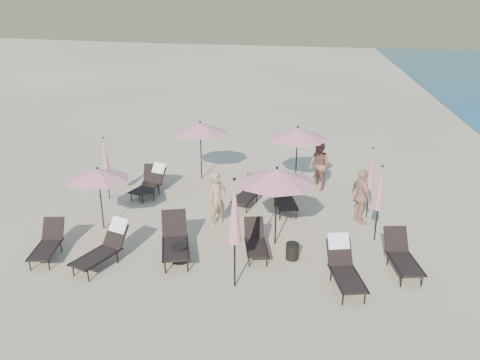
% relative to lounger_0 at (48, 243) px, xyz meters
% --- Properties ---
extents(ground, '(800.00, 800.00, 0.00)m').
position_rel_lounger_0_xyz_m(ground, '(5.55, 0.38, -0.41)').
color(ground, '#D6BA8C').
rests_on(ground, ground).
extents(lounger_0, '(0.88, 1.62, 0.89)m').
position_rel_lounger_0_xyz_m(lounger_0, '(0.00, 0.00, 0.00)').
color(lounger_0, black).
rests_on(lounger_0, ground).
extents(lounger_1, '(1.14, 1.81, 1.06)m').
position_rel_lounger_0_xyz_m(lounger_1, '(1.68, -0.08, 0.09)').
color(lounger_1, black).
rests_on(lounger_1, ground).
extents(lounger_2, '(1.24, 1.95, 1.05)m').
position_rel_lounger_0_xyz_m(lounger_2, '(3.38, 0.61, 0.08)').
color(lounger_2, black).
rests_on(lounger_2, ground).
extents(lounger_3, '(0.88, 1.55, 0.84)m').
position_rel_lounger_0_xyz_m(lounger_3, '(5.51, 1.10, -0.02)').
color(lounger_3, black).
rests_on(lounger_3, ground).
extents(lounger_4, '(1.02, 1.79, 1.06)m').
position_rel_lounger_0_xyz_m(lounger_4, '(7.83, -0.01, 0.09)').
color(lounger_4, black).
rests_on(lounger_4, ground).
extents(lounger_5, '(0.92, 1.71, 0.93)m').
position_rel_lounger_0_xyz_m(lounger_5, '(9.32, 0.87, 0.02)').
color(lounger_5, black).
rests_on(lounger_5, ground).
extents(lounger_6, '(1.02, 1.72, 1.01)m').
position_rel_lounger_0_xyz_m(lounger_6, '(1.17, 4.79, 0.07)').
color(lounger_6, black).
rests_on(lounger_6, ground).
extents(lounger_7, '(0.88, 1.67, 0.91)m').
position_rel_lounger_0_xyz_m(lounger_7, '(1.10, 4.90, 0.01)').
color(lounger_7, black).
rests_on(lounger_7, ground).
extents(lounger_8, '(0.91, 1.63, 0.89)m').
position_rel_lounger_0_xyz_m(lounger_8, '(4.76, 4.50, 0.00)').
color(lounger_8, black).
rests_on(lounger_8, ground).
extents(lounger_9, '(1.04, 1.80, 0.97)m').
position_rel_lounger_0_xyz_m(lounger_9, '(6.03, 4.24, 0.04)').
color(lounger_9, black).
rests_on(lounger_9, ground).
extents(umbrella_open_0, '(1.85, 1.85, 1.99)m').
position_rel_lounger_0_xyz_m(umbrella_open_0, '(0.69, 1.88, 1.35)').
color(umbrella_open_0, black).
rests_on(umbrella_open_0, ground).
extents(umbrella_open_1, '(2.18, 2.18, 2.35)m').
position_rel_lounger_0_xyz_m(umbrella_open_1, '(5.98, 1.77, 1.66)').
color(umbrella_open_1, black).
rests_on(umbrella_open_1, ground).
extents(umbrella_open_2, '(2.15, 2.15, 2.32)m').
position_rel_lounger_0_xyz_m(umbrella_open_2, '(2.55, 6.79, 1.63)').
color(umbrella_open_2, black).
rests_on(umbrella_open_2, ground).
extents(umbrella_open_3, '(2.23, 2.23, 2.40)m').
position_rel_lounger_0_xyz_m(umbrella_open_3, '(6.29, 6.27, 1.71)').
color(umbrella_open_3, black).
rests_on(umbrella_open_3, ground).
extents(umbrella_closed_0, '(0.33, 0.33, 2.82)m').
position_rel_lounger_0_xyz_m(umbrella_closed_0, '(5.23, -0.56, 1.55)').
color(umbrella_closed_0, black).
rests_on(umbrella_closed_0, ground).
extents(umbrella_closed_1, '(0.28, 0.28, 2.38)m').
position_rel_lounger_0_xyz_m(umbrella_closed_1, '(8.71, 4.03, 1.24)').
color(umbrella_closed_1, black).
rests_on(umbrella_closed_1, ground).
extents(umbrella_closed_2, '(0.27, 0.27, 2.27)m').
position_rel_lounger_0_xyz_m(umbrella_closed_2, '(-0.15, 4.13, 1.16)').
color(umbrella_closed_2, black).
rests_on(umbrella_closed_2, ground).
extents(umbrella_closed_3, '(0.27, 0.27, 2.31)m').
position_rel_lounger_0_xyz_m(umbrella_closed_3, '(8.82, 2.48, 1.19)').
color(umbrella_closed_3, black).
rests_on(umbrella_closed_3, ground).
extents(side_table_0, '(0.42, 0.42, 0.49)m').
position_rel_lounger_0_xyz_m(side_table_0, '(3.58, 0.34, -0.17)').
color(side_table_0, black).
rests_on(side_table_0, ground).
extents(side_table_1, '(0.36, 0.36, 0.46)m').
position_rel_lounger_0_xyz_m(side_table_1, '(6.52, 0.99, -0.18)').
color(side_table_1, black).
rests_on(side_table_1, ground).
extents(beachgoer_a, '(0.72, 0.75, 1.73)m').
position_rel_lounger_0_xyz_m(beachgoer_a, '(4.09, 2.68, 0.45)').
color(beachgoer_a, tan).
rests_on(beachgoer_a, ground).
extents(beachgoer_b, '(1.10, 1.13, 1.83)m').
position_rel_lounger_0_xyz_m(beachgoer_b, '(7.12, 6.36, 0.50)').
color(beachgoer_b, '#8B5848').
rests_on(beachgoer_b, ground).
extents(beachgoer_c, '(0.85, 1.13, 1.78)m').
position_rel_lounger_0_xyz_m(beachgoer_c, '(8.45, 3.61, 0.48)').
color(beachgoer_c, tan).
rests_on(beachgoer_c, ground).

